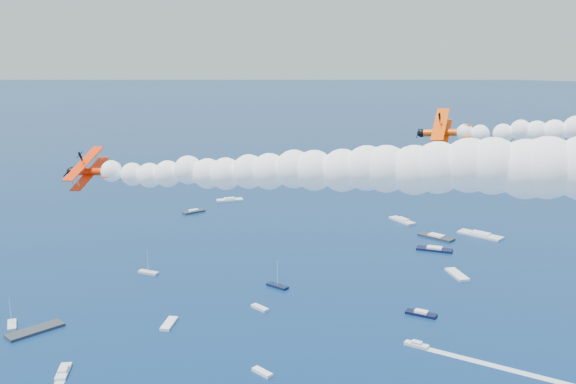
% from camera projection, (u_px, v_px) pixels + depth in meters
% --- Properties ---
extents(biplane_lead, '(9.14, 11.13, 9.41)m').
position_uv_depth(biplane_lead, '(445.00, 133.00, 102.38)').
color(biplane_lead, '#FF4C05').
extents(biplane_trail, '(7.44, 9.05, 7.57)m').
position_uv_depth(biplane_trail, '(91.00, 172.00, 81.42)').
color(biplane_trail, '#FF2E05').
extents(smoke_trail_trail, '(64.15, 13.80, 11.41)m').
position_uv_depth(smoke_trail_trail, '(340.00, 170.00, 70.48)').
color(smoke_trail_trail, white).
extents(spectator_boats, '(216.97, 153.33, 0.70)m').
position_uv_depth(spectator_boats, '(402.00, 280.00, 192.59)').
color(spectator_boats, white).
rests_on(spectator_boats, ground).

